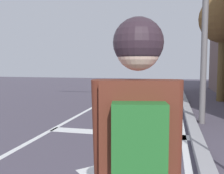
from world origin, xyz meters
TOP-DOWN VIEW (x-y plane):
  - lane_line_center at (-0.01, 6.00)m, footprint 0.12×20.00m
  - lane_line_curbside at (3.11, 6.00)m, footprint 0.12×20.00m
  - stop_bar at (1.62, 7.63)m, footprint 3.27×0.40m
  - lane_arrow_head at (1.79, 5.50)m, footprint 0.71×0.71m
  - curb_strip at (3.36, 6.00)m, footprint 0.24×24.00m
  - skater at (2.66, 3.27)m, footprint 0.48×0.65m
  - roadside_tree at (4.91, 13.68)m, footprint 2.04×2.04m

SIDE VIEW (x-z plane):
  - lane_line_center at x=-0.01m, z-range 0.00..0.01m
  - lane_line_curbside at x=3.11m, z-range 0.00..0.01m
  - stop_bar at x=1.62m, z-range 0.00..0.01m
  - lane_arrow_head at x=1.79m, z-range 0.00..0.01m
  - curb_strip at x=3.36m, z-range 0.00..0.14m
  - skater at x=2.66m, z-range 0.34..2.11m
  - roadside_tree at x=4.91m, z-range 1.17..5.72m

